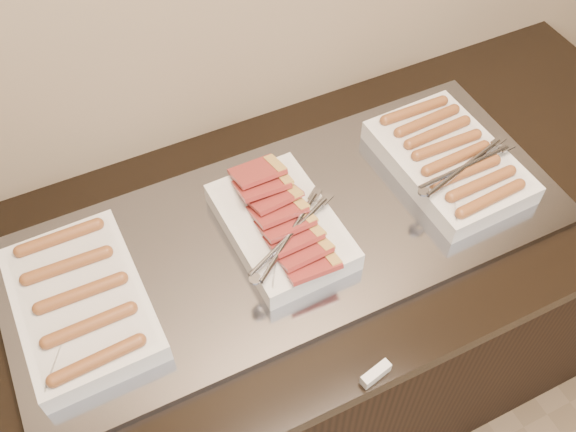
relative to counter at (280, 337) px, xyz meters
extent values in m
cube|color=black|center=(0.00, 0.00, -0.02)|extent=(2.00, 0.70, 0.86)
cube|color=black|center=(0.00, 0.00, 0.43)|extent=(2.06, 0.76, 0.04)
cube|color=gray|center=(0.03, 0.00, 0.46)|extent=(1.20, 0.50, 0.02)
cube|color=silver|center=(-0.42, 0.00, 0.49)|extent=(0.24, 0.36, 0.05)
cylinder|color=brown|center=(-0.42, -0.15, 0.52)|extent=(0.16, 0.03, 0.03)
cylinder|color=brown|center=(-0.41, -0.07, 0.52)|extent=(0.16, 0.03, 0.03)
cylinder|color=brown|center=(-0.41, 0.00, 0.52)|extent=(0.16, 0.03, 0.03)
cylinder|color=brown|center=(-0.42, 0.07, 0.52)|extent=(0.16, 0.03, 0.03)
cylinder|color=brown|center=(-0.42, 0.15, 0.52)|extent=(0.16, 0.03, 0.03)
cube|color=silver|center=(0.01, 0.00, 0.49)|extent=(0.22, 0.32, 0.05)
cube|color=#A23834|center=(0.01, -0.12, 0.52)|extent=(0.11, 0.09, 0.04)
cube|color=#A23834|center=(0.01, -0.09, 0.52)|extent=(0.11, 0.09, 0.04)
cube|color=#A23834|center=(0.01, -0.05, 0.52)|extent=(0.11, 0.09, 0.04)
cube|color=#A23834|center=(0.01, -0.02, 0.53)|extent=(0.11, 0.09, 0.04)
cube|color=#A23834|center=(0.01, 0.02, 0.53)|extent=(0.11, 0.09, 0.04)
cube|color=#A23834|center=(0.01, 0.05, 0.53)|extent=(0.11, 0.10, 0.04)
cube|color=#A23834|center=(0.00, 0.09, 0.54)|extent=(0.11, 0.09, 0.04)
cube|color=#A23834|center=(0.01, 0.12, 0.54)|extent=(0.11, 0.09, 0.04)
cube|color=silver|center=(0.43, 0.00, 0.49)|extent=(0.25, 0.37, 0.05)
cylinder|color=brown|center=(0.42, -0.15, 0.52)|extent=(0.16, 0.04, 0.03)
cylinder|color=brown|center=(0.43, -0.11, 0.52)|extent=(0.16, 0.03, 0.03)
cylinder|color=brown|center=(0.42, -0.06, 0.52)|extent=(0.16, 0.03, 0.03)
cylinder|color=brown|center=(0.43, -0.02, 0.52)|extent=(0.16, 0.03, 0.03)
cylinder|color=brown|center=(0.43, 0.02, 0.52)|extent=(0.16, 0.03, 0.03)
cylinder|color=brown|center=(0.44, 0.06, 0.52)|extent=(0.16, 0.03, 0.03)
cylinder|color=brown|center=(0.44, 0.11, 0.52)|extent=(0.16, 0.04, 0.03)
cylinder|color=brown|center=(0.43, 0.15, 0.52)|extent=(0.16, 0.03, 0.03)
cube|color=silver|center=(0.03, -0.36, 0.46)|extent=(0.06, 0.03, 0.02)
camera|label=1|loc=(-0.33, -0.73, 1.56)|focal=40.00mm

